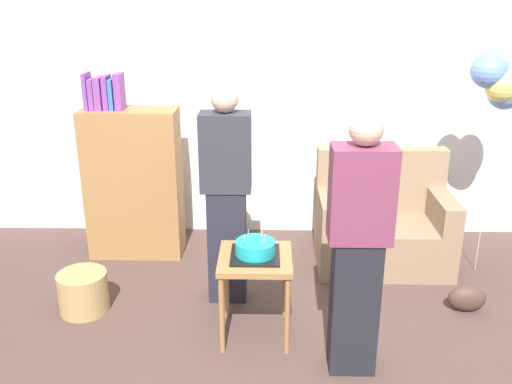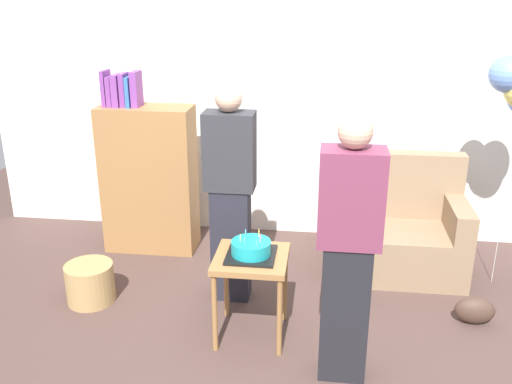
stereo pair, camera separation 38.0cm
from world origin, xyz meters
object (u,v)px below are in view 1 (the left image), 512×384
Objects in this scene: bookshelf at (133,181)px; person_holding_cake at (358,247)px; person_blowing_candles at (226,196)px; balloon_bunch at (502,82)px; side_table at (255,268)px; couch at (382,225)px; birthday_cake at (255,249)px; wicker_basket at (83,292)px; handbag at (467,298)px.

bookshelf is 2.33m from person_holding_cake.
person_blowing_candles is 1.00× the size of person_holding_cake.
person_blowing_candles is 0.91× the size of balloon_bunch.
bookshelf reaches higher than side_table.
couch is 0.69× the size of bookshelf.
wicker_basket is at bearing 167.77° from birthday_cake.
person_blowing_candles is at bearing 174.87° from handbag.
bookshelf is at bearing 79.46° from wicker_basket.
birthday_cake reaches higher than wicker_basket.
bookshelf reaches higher than handbag.
person_holding_cake is 2.09m from wicker_basket.
wicker_basket is (-1.87, 0.62, -0.68)m from person_holding_cake.
person_holding_cake reaches higher than couch.
couch is 0.67× the size of person_holding_cake.
balloon_bunch is (3.11, 0.73, 1.42)m from wicker_basket.
handbag is (0.50, -0.78, -0.24)m from couch.
person_blowing_candles is at bearing -39.46° from person_holding_cake.
wicker_basket reaches higher than handbag.
handbag is (0.94, 0.67, -0.73)m from person_holding_cake.
balloon_bunch is (2.93, -0.25, 0.90)m from bookshelf.
person_blowing_candles is at bearing -165.95° from balloon_bunch.
side_table is 1.34m from wicker_basket.
person_blowing_candles is 2.25m from balloon_bunch.
handbag is at bearing -57.62° from couch.
birthday_cake is at bearing -80.41° from person_blowing_candles.
wicker_basket is 2.82m from handbag.
handbag is at bearing -113.54° from balloon_bunch.
person_holding_cake is at bearing -29.60° from birthday_cake.
birthday_cake is 0.89× the size of wicker_basket.
person_holding_cake reaches higher than wicker_basket.
bookshelf is (-2.14, 0.14, 0.34)m from couch.
wicker_basket is at bearing -12.49° from person_holding_cake.
side_table is (-1.05, -1.11, 0.16)m from couch.
bookshelf is 4.44× the size of wicker_basket.
birthday_cake is 0.20× the size of person_holding_cake.
balloon_bunch reaches higher than person_blowing_candles.
person_holding_cake is (0.61, -0.34, 0.33)m from side_table.
birthday_cake reaches higher than side_table.
birthday_cake is at bearing -167.99° from handbag.
bookshelf is 2.69× the size of side_table.
bookshelf is 3.07m from balloon_bunch.
birthday_cake is 0.20× the size of person_blowing_candles.
birthday_cake is 2.30m from balloon_bunch.
side_table is at bearing -151.41° from balloon_bunch.
person_holding_cake is 1.98m from balloon_bunch.
bookshelf is 1.67m from side_table.
side_table is at bearing -133.50° from couch.
handbag is (2.63, -0.93, -0.58)m from bookshelf.
person_holding_cake is at bearing -59.84° from person_blowing_candles.
person_holding_cake is (1.69, -1.60, 0.16)m from bookshelf.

